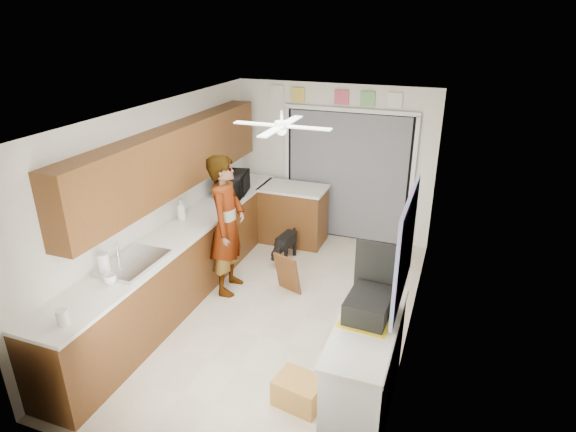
% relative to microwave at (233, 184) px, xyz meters
% --- Properties ---
extents(floor, '(5.00, 5.00, 0.00)m').
position_rel_microwave_xyz_m(floor, '(1.25, -1.39, -1.10)').
color(floor, beige).
rests_on(floor, ground).
extents(ceiling, '(5.00, 5.00, 0.00)m').
position_rel_microwave_xyz_m(ceiling, '(1.25, -1.39, 1.40)').
color(ceiling, white).
rests_on(ceiling, ground).
extents(wall_back, '(3.20, 0.00, 3.20)m').
position_rel_microwave_xyz_m(wall_back, '(1.25, 1.11, 0.15)').
color(wall_back, white).
rests_on(wall_back, ground).
extents(wall_front, '(3.20, 0.00, 3.20)m').
position_rel_microwave_xyz_m(wall_front, '(1.25, -3.89, 0.15)').
color(wall_front, white).
rests_on(wall_front, ground).
extents(wall_left, '(0.00, 5.00, 5.00)m').
position_rel_microwave_xyz_m(wall_left, '(-0.35, -1.39, 0.15)').
color(wall_left, white).
rests_on(wall_left, ground).
extents(wall_right, '(0.00, 5.00, 5.00)m').
position_rel_microwave_xyz_m(wall_right, '(2.85, -1.39, 0.15)').
color(wall_right, white).
rests_on(wall_right, ground).
extents(left_base_cabinets, '(0.60, 4.80, 0.90)m').
position_rel_microwave_xyz_m(left_base_cabinets, '(-0.05, -1.39, -0.65)').
color(left_base_cabinets, brown).
rests_on(left_base_cabinets, floor).
extents(left_countertop, '(0.62, 4.80, 0.04)m').
position_rel_microwave_xyz_m(left_countertop, '(-0.04, -1.39, -0.18)').
color(left_countertop, white).
rests_on(left_countertop, left_base_cabinets).
extents(upper_cabinets, '(0.32, 4.00, 0.80)m').
position_rel_microwave_xyz_m(upper_cabinets, '(-0.19, -1.19, 0.70)').
color(upper_cabinets, brown).
rests_on(upper_cabinets, wall_left).
extents(sink_basin, '(0.50, 0.76, 0.06)m').
position_rel_microwave_xyz_m(sink_basin, '(-0.04, -2.39, -0.15)').
color(sink_basin, silver).
rests_on(sink_basin, left_countertop).
extents(faucet, '(0.03, 0.03, 0.22)m').
position_rel_microwave_xyz_m(faucet, '(-0.23, -2.39, -0.05)').
color(faucet, silver).
rests_on(faucet, left_countertop).
extents(peninsula_base, '(1.00, 0.60, 0.90)m').
position_rel_microwave_xyz_m(peninsula_base, '(0.75, 0.61, -0.65)').
color(peninsula_base, brown).
rests_on(peninsula_base, floor).
extents(peninsula_top, '(1.04, 0.64, 0.04)m').
position_rel_microwave_xyz_m(peninsula_top, '(0.75, 0.61, -0.18)').
color(peninsula_top, white).
rests_on(peninsula_top, peninsula_base).
extents(back_opening_recess, '(2.00, 0.06, 2.10)m').
position_rel_microwave_xyz_m(back_opening_recess, '(1.50, 1.08, -0.05)').
color(back_opening_recess, black).
rests_on(back_opening_recess, wall_back).
extents(curtain_panel, '(1.90, 0.03, 2.05)m').
position_rel_microwave_xyz_m(curtain_panel, '(1.50, 1.04, -0.05)').
color(curtain_panel, slate).
rests_on(curtain_panel, wall_back).
extents(door_trim_left, '(0.06, 0.04, 2.10)m').
position_rel_microwave_xyz_m(door_trim_left, '(0.48, 1.05, -0.05)').
color(door_trim_left, white).
rests_on(door_trim_left, wall_back).
extents(door_trim_right, '(0.06, 0.04, 2.10)m').
position_rel_microwave_xyz_m(door_trim_right, '(2.52, 1.05, -0.05)').
color(door_trim_right, white).
rests_on(door_trim_right, wall_back).
extents(door_trim_head, '(2.10, 0.04, 0.06)m').
position_rel_microwave_xyz_m(door_trim_head, '(1.50, 1.05, 1.02)').
color(door_trim_head, white).
rests_on(door_trim_head, wall_back).
extents(header_frame_0, '(0.22, 0.02, 0.22)m').
position_rel_microwave_xyz_m(header_frame_0, '(0.65, 1.08, 1.20)').
color(header_frame_0, '#DCC349').
rests_on(header_frame_0, wall_back).
extents(header_frame_2, '(0.22, 0.02, 0.22)m').
position_rel_microwave_xyz_m(header_frame_2, '(1.35, 1.08, 1.20)').
color(header_frame_2, '#D54F64').
rests_on(header_frame_2, wall_back).
extents(header_frame_3, '(0.22, 0.02, 0.22)m').
position_rel_microwave_xyz_m(header_frame_3, '(1.75, 1.08, 1.20)').
color(header_frame_3, '#6CB567').
rests_on(header_frame_3, wall_back).
extents(header_frame_4, '(0.22, 0.02, 0.22)m').
position_rel_microwave_xyz_m(header_frame_4, '(2.15, 1.08, 1.20)').
color(header_frame_4, white).
rests_on(header_frame_4, wall_back).
extents(route66_sign, '(0.22, 0.02, 0.26)m').
position_rel_microwave_xyz_m(route66_sign, '(0.30, 1.08, 1.20)').
color(route66_sign, silver).
rests_on(route66_sign, wall_back).
extents(right_counter_base, '(0.50, 1.40, 0.90)m').
position_rel_microwave_xyz_m(right_counter_base, '(2.60, -2.59, -0.65)').
color(right_counter_base, white).
rests_on(right_counter_base, floor).
extents(right_counter_top, '(0.54, 1.44, 0.04)m').
position_rel_microwave_xyz_m(right_counter_top, '(2.59, -2.59, -0.18)').
color(right_counter_top, white).
rests_on(right_counter_top, right_counter_base).
extents(abstract_painting, '(0.03, 1.15, 0.95)m').
position_rel_microwave_xyz_m(abstract_painting, '(2.83, -2.39, 0.55)').
color(abstract_painting, '#FF5DCF').
rests_on(abstract_painting, wall_right).
extents(ceiling_fan, '(1.14, 1.14, 0.24)m').
position_rel_microwave_xyz_m(ceiling_fan, '(1.25, -1.19, 1.22)').
color(ceiling_fan, white).
rests_on(ceiling_fan, ceiling).
extents(microwave, '(0.51, 0.66, 0.33)m').
position_rel_microwave_xyz_m(microwave, '(0.00, 0.00, 0.00)').
color(microwave, black).
rests_on(microwave, left_countertop).
extents(soap_bottle, '(0.14, 0.14, 0.30)m').
position_rel_microwave_xyz_m(soap_bottle, '(-0.20, -1.12, -0.01)').
color(soap_bottle, silver).
rests_on(soap_bottle, left_countertop).
extents(cup, '(0.13, 0.13, 0.10)m').
position_rel_microwave_xyz_m(cup, '(0.00, -2.80, -0.11)').
color(cup, white).
rests_on(cup, left_countertop).
extents(jar_a, '(0.12, 0.12, 0.15)m').
position_rel_microwave_xyz_m(jar_a, '(0.08, -3.51, -0.09)').
color(jar_a, silver).
rests_on(jar_a, left_countertop).
extents(paper_towel_roll, '(0.13, 0.13, 0.25)m').
position_rel_microwave_xyz_m(paper_towel_roll, '(-0.17, -2.67, -0.04)').
color(paper_towel_roll, white).
rests_on(paper_towel_roll, left_countertop).
extents(suitcase, '(0.40, 0.52, 0.21)m').
position_rel_microwave_xyz_m(suitcase, '(2.57, -2.45, -0.06)').
color(suitcase, black).
rests_on(suitcase, right_counter_top).
extents(suitcase_rim, '(0.47, 0.60, 0.02)m').
position_rel_microwave_xyz_m(suitcase_rim, '(2.57, -2.45, -0.17)').
color(suitcase_rim, yellow).
rests_on(suitcase_rim, suitcase).
extents(suitcase_lid, '(0.42, 0.05, 0.50)m').
position_rel_microwave_xyz_m(suitcase_lid, '(2.57, -2.16, 0.19)').
color(suitcase_lid, black).
rests_on(suitcase_lid, suitcase).
extents(cardboard_box, '(0.50, 0.41, 0.28)m').
position_rel_microwave_xyz_m(cardboard_box, '(2.02, -2.75, -0.96)').
color(cardboard_box, '#B68A39').
rests_on(cardboard_box, floor).
extents(cabinet_door_panel, '(0.40, 0.27, 0.56)m').
position_rel_microwave_xyz_m(cabinet_door_panel, '(1.22, -0.91, -0.82)').
color(cabinet_door_panel, brown).
rests_on(cabinet_door_panel, floor).
extents(man, '(0.54, 0.74, 1.88)m').
position_rel_microwave_xyz_m(man, '(0.45, -1.09, -0.16)').
color(man, white).
rests_on(man, floor).
extents(dog, '(0.32, 0.59, 0.44)m').
position_rel_microwave_xyz_m(dog, '(0.86, -0.00, -0.88)').
color(dog, black).
rests_on(dog, floor).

